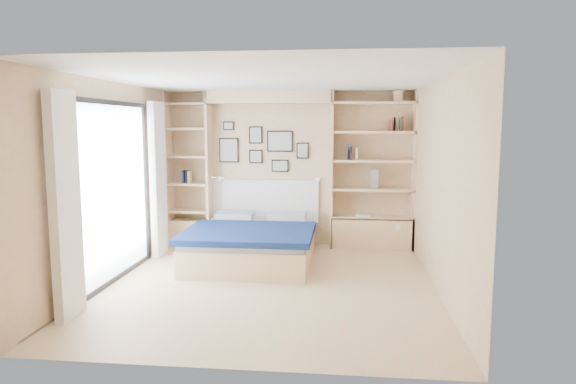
# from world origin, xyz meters

# --- Properties ---
(ground) EXTENTS (4.50, 4.50, 0.00)m
(ground) POSITION_xyz_m (0.00, 0.00, 0.00)
(ground) COLOR tan
(ground) RESTS_ON ground
(room_shell) EXTENTS (4.50, 4.50, 4.50)m
(room_shell) POSITION_xyz_m (-0.39, 1.52, 1.08)
(room_shell) COLOR tan
(room_shell) RESTS_ON ground
(bed) EXTENTS (1.77, 2.25, 1.07)m
(bed) POSITION_xyz_m (-0.40, 1.09, 0.28)
(bed) COLOR #DCB685
(bed) RESTS_ON ground
(photo_gallery) EXTENTS (1.48, 0.02, 0.82)m
(photo_gallery) POSITION_xyz_m (-0.45, 2.22, 1.60)
(photo_gallery) COLOR black
(photo_gallery) RESTS_ON ground
(reading_lamps) EXTENTS (1.92, 0.12, 0.15)m
(reading_lamps) POSITION_xyz_m (-0.30, 2.00, 1.10)
(reading_lamps) COLOR silver
(reading_lamps) RESTS_ON ground
(shelf_decor) EXTENTS (3.54, 0.23, 2.03)m
(shelf_decor) POSITION_xyz_m (1.10, 2.07, 1.69)
(shelf_decor) COLOR #A51E1E
(shelf_decor) RESTS_ON ground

